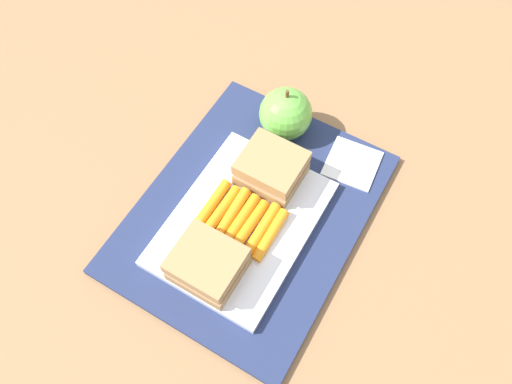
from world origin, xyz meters
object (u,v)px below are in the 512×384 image
(carrot_sticks_bundle, at_px, (241,219))
(paper_napkin, at_px, (352,163))
(sandwich_half_right, at_px, (271,168))
(apple, at_px, (286,114))
(food_tray, at_px, (242,223))
(sandwich_half_left, at_px, (207,264))

(carrot_sticks_bundle, height_order, paper_napkin, carrot_sticks_bundle)
(sandwich_half_right, relative_size, paper_napkin, 1.14)
(apple, bearing_deg, carrot_sticks_bundle, -171.07)
(food_tray, xyz_separation_m, carrot_sticks_bundle, (-0.00, -0.00, 0.01))
(carrot_sticks_bundle, relative_size, paper_napkin, 1.45)
(food_tray, relative_size, carrot_sticks_bundle, 2.26)
(sandwich_half_left, bearing_deg, carrot_sticks_bundle, -0.04)
(food_tray, distance_m, apple, 0.17)
(sandwich_half_left, xyz_separation_m, apple, (0.24, 0.03, 0.00))
(apple, bearing_deg, food_tray, -171.08)
(food_tray, height_order, apple, apple)
(food_tray, bearing_deg, sandwich_half_right, 0.00)
(apple, height_order, paper_napkin, apple)
(food_tray, relative_size, paper_napkin, 3.29)
(food_tray, xyz_separation_m, paper_napkin, (0.16, -0.09, -0.00))
(apple, bearing_deg, paper_napkin, -92.05)
(carrot_sticks_bundle, distance_m, apple, 0.17)
(food_tray, distance_m, paper_napkin, 0.18)
(carrot_sticks_bundle, distance_m, paper_napkin, 0.18)
(carrot_sticks_bundle, height_order, apple, apple)
(sandwich_half_right, distance_m, apple, 0.09)
(paper_napkin, bearing_deg, sandwich_half_left, 160.29)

